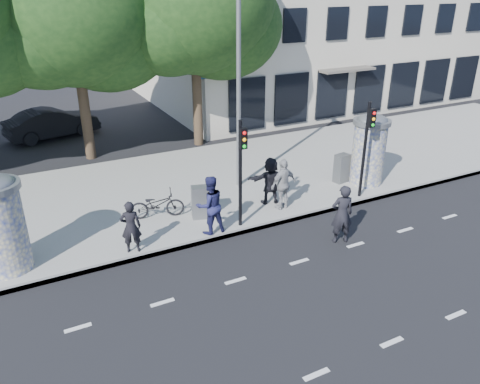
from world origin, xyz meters
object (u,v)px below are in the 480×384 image
bicycle (157,204)px  car_mid (52,123)px  street_lamp (239,59)px  ped_c (210,205)px  traffic_pole_far (367,141)px  man_road (342,214)px  ad_column_left (0,222)px  ped_f (271,181)px  ped_e (283,184)px  ped_b (131,227)px  cabinet_right (342,168)px  traffic_pole_near (241,164)px  ad_column_right (369,148)px  cabinet_left (200,202)px

bicycle → car_mid: (-1.81, 11.11, 0.12)m
street_lamp → ped_c: street_lamp is taller
traffic_pole_far → man_road: traffic_pole_far is taller
car_mid → ped_c: bearing=179.3°
ad_column_left → ped_f: size_ratio=1.61×
ped_e → car_mid: size_ratio=0.40×
ped_b → man_road: 6.10m
ped_c → ped_f: size_ratio=1.11×
ad_column_left → man_road: size_ratio=1.45×
ped_c → cabinet_right: (6.03, 1.34, -0.37)m
traffic_pole_far → ped_c: traffic_pole_far is taller
traffic_pole_near → ped_b: size_ratio=2.18×
traffic_pole_far → ad_column_right: bearing=42.2°
ad_column_right → car_mid: (-9.76, 11.95, -0.81)m
street_lamp → ped_c: 5.24m
ad_column_right → traffic_pole_far: 1.52m
cabinet_left → ad_column_right: bearing=14.3°
traffic_pole_far → ped_b: traffic_pole_far is taller
cabinet_left → cabinet_right: bearing=18.8°
traffic_pole_far → man_road: size_ratio=1.85×
ped_c → cabinet_right: 6.19m
ped_c → ped_e: bearing=-174.1°
ped_f → cabinet_right: size_ratio=1.50×
traffic_pole_far → ped_c: (-5.82, 0.06, -1.16)m
ped_e → ad_column_right: bearing=175.7°
ped_c → ped_e: 2.87m
bicycle → ad_column_right: bearing=-81.7°
car_mid → bicycle: bearing=175.6°
traffic_pole_near → cabinet_left: (-0.92, 1.11, -1.54)m
ad_column_right → street_lamp: bearing=156.3°
ped_e → bicycle: (-3.97, 1.29, -0.42)m
ad_column_left → cabinet_right: size_ratio=2.41×
cabinet_right → ped_f: bearing=176.7°
man_road → car_mid: man_road is taller
ad_column_right → traffic_pole_far: bearing=-137.8°
ped_e → cabinet_left: size_ratio=1.62×
traffic_pole_near → traffic_pole_far: (4.80, 0.00, 0.00)m
man_road → bicycle: man_road is taller
ped_e → man_road: ped_e is taller
ped_e → man_road: bearing=90.6°
bicycle → cabinet_right: (7.16, -0.36, 0.09)m
traffic_pole_near → cabinet_right: 5.42m
cabinet_right → bicycle: bearing=167.7°
ped_f → cabinet_right: 3.38m
ped_e → car_mid: 13.68m
traffic_pole_far → man_road: 3.46m
cabinet_left → ped_b: bearing=-141.3°
ad_column_left → ped_f: (8.26, 0.33, -0.56)m
ped_f → ped_e: bearing=119.5°
ped_e → bicycle: size_ratio=1.01×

